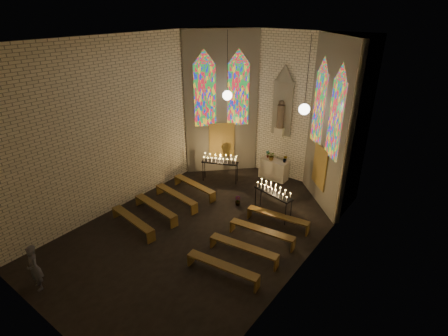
{
  "coord_description": "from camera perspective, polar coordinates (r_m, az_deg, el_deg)",
  "views": [
    {
      "loc": [
        7.49,
        -8.58,
        8.0
      ],
      "look_at": [
        -0.08,
        1.44,
        2.06
      ],
      "focal_mm": 28.0,
      "sensor_mm": 36.0,
      "label": 1
    }
  ],
  "objects": [
    {
      "name": "flower_vase_left",
      "position": [
        17.55,
        7.14,
        2.26
      ],
      "size": [
        0.2,
        0.14,
        0.37
      ],
      "primitive_type": "imported",
      "rotation": [
        0.0,
        0.0,
        0.07
      ],
      "color": "#4C723F",
      "rests_on": "altar"
    },
    {
      "name": "pew_left_0",
      "position": [
        16.2,
        -4.89,
        -2.8
      ],
      "size": [
        2.53,
        0.68,
        0.48
      ],
      "rotation": [
        0.0,
        0.0,
        -0.13
      ],
      "color": "brown",
      "rests_on": "ground"
    },
    {
      "name": "pew_left_2",
      "position": [
        14.75,
        -11.11,
        -6.27
      ],
      "size": [
        2.53,
        0.68,
        0.48
      ],
      "rotation": [
        0.0,
        0.0,
        -0.13
      ],
      "color": "brown",
      "rests_on": "ground"
    },
    {
      "name": "visitor",
      "position": [
        12.36,
        -28.56,
        -14.14
      ],
      "size": [
        0.63,
        0.48,
        1.55
      ],
      "primitive_type": "imported",
      "rotation": [
        0.0,
        0.0,
        -0.2
      ],
      "color": "#494953",
      "rests_on": "ground"
    },
    {
      "name": "altar",
      "position": [
        17.58,
        8.11,
        -0.21
      ],
      "size": [
        1.4,
        0.6,
        1.0
      ],
      "primitive_type": "cube",
      "color": "beige",
      "rests_on": "ground"
    },
    {
      "name": "room",
      "position": [
        14.74,
        4.83,
        8.32
      ],
      "size": [
        8.22,
        12.43,
        7.0
      ],
      "color": "#EBE2C5",
      "rests_on": "ground"
    },
    {
      "name": "pew_right_3",
      "position": [
        11.57,
        -0.26,
        -15.8
      ],
      "size": [
        2.53,
        0.68,
        0.48
      ],
      "rotation": [
        0.0,
        0.0,
        0.13
      ],
      "color": "brown",
      "rests_on": "ground"
    },
    {
      "name": "aisle_flower_pot",
      "position": [
        15.28,
        2.26,
        -5.36
      ],
      "size": [
        0.3,
        0.3,
        0.42
      ],
      "primitive_type": "imported",
      "rotation": [
        0.0,
        0.0,
        0.36
      ],
      "color": "#4C723F",
      "rests_on": "ground"
    },
    {
      "name": "flower_vase_right",
      "position": [
        17.12,
        9.94,
        1.48
      ],
      "size": [
        0.23,
        0.19,
        0.39
      ],
      "primitive_type": "imported",
      "rotation": [
        0.0,
        0.0,
        -0.1
      ],
      "color": "#4C723F",
      "rests_on": "altar"
    },
    {
      "name": "pew_right_2",
      "position": [
        12.33,
        3.2,
        -12.85
      ],
      "size": [
        2.53,
        0.68,
        0.48
      ],
      "rotation": [
        0.0,
        0.0,
        0.13
      ],
      "color": "brown",
      "rests_on": "ground"
    },
    {
      "name": "pew_left_1",
      "position": [
        15.45,
        -7.85,
        -4.46
      ],
      "size": [
        2.53,
        0.68,
        0.48
      ],
      "rotation": [
        0.0,
        0.0,
        -0.13
      ],
      "color": "brown",
      "rests_on": "ground"
    },
    {
      "name": "votive_stand_right",
      "position": [
        14.28,
        8.08,
        -3.77
      ],
      "size": [
        1.82,
        0.81,
        1.3
      ],
      "rotation": [
        0.0,
        0.0,
        -0.22
      ],
      "color": "black",
      "rests_on": "ground"
    },
    {
      "name": "pew_left_3",
      "position": [
        14.13,
        -14.71,
        -8.22
      ],
      "size": [
        2.53,
        0.68,
        0.48
      ],
      "rotation": [
        0.0,
        0.0,
        -0.13
      ],
      "color": "brown",
      "rests_on": "ground"
    },
    {
      "name": "pew_right_1",
      "position": [
        13.15,
        6.19,
        -10.22
      ],
      "size": [
        2.53,
        0.68,
        0.48
      ],
      "rotation": [
        0.0,
        0.0,
        0.13
      ],
      "color": "brown",
      "rests_on": "ground"
    },
    {
      "name": "floor",
      "position": [
        13.92,
        -3.36,
        -9.83
      ],
      "size": [
        12.0,
        12.0,
        0.0
      ],
      "primitive_type": "plane",
      "color": "black",
      "rests_on": "ground"
    },
    {
      "name": "votive_stand_left",
      "position": [
        16.88,
        -0.65,
        1.24
      ],
      "size": [
        1.79,
        1.1,
        1.3
      ],
      "rotation": [
        0.0,
        0.0,
        0.41
      ],
      "color": "black",
      "rests_on": "ground"
    },
    {
      "name": "pew_right_0",
      "position": [
        14.03,
        8.77,
        -7.88
      ],
      "size": [
        2.53,
        0.68,
        0.48
      ],
      "rotation": [
        0.0,
        0.0,
        0.13
      ],
      "color": "brown",
      "rests_on": "ground"
    },
    {
      "name": "flower_vase_center",
      "position": [
        17.27,
        7.79,
        1.97
      ],
      "size": [
        0.5,
        0.47,
        0.45
      ],
      "primitive_type": "imported",
      "rotation": [
        0.0,
        0.0,
        -0.38
      ],
      "color": "#4C723F",
      "rests_on": "altar"
    }
  ]
}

